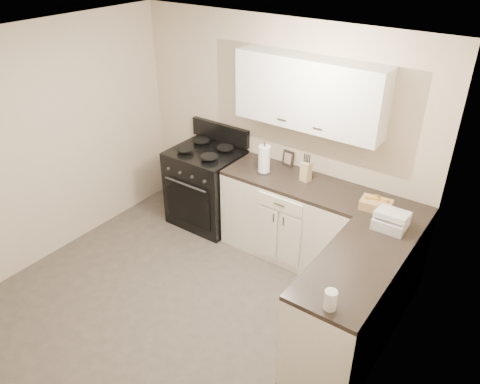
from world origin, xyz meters
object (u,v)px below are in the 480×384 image
Objects in this scene: paper_towel at (264,159)px; countertop_grill at (391,222)px; wicker_basket at (376,205)px; knife_block at (306,171)px; stove at (207,188)px.

countertop_grill is (1.49, -0.24, -0.10)m from paper_towel.
knife_block is at bearing 171.79° from wicker_basket.
paper_towel is 1.27m from wicker_basket.
knife_block is (1.28, 0.08, 0.59)m from stove.
countertop_grill is (0.22, -0.22, 0.00)m from wicker_basket.
wicker_basket is at bearing -1.22° from paper_towel.
knife_block reaches higher than wicker_basket.
countertop_grill is at bearing -6.23° from stove.
countertop_grill reaches higher than wicker_basket.
stove is 3.50× the size of wicker_basket.
stove is at bearing -167.35° from knife_block.
paper_towel is at bearing 178.78° from wicker_basket.
paper_towel is 1.10× the size of countertop_grill.
countertop_grill is (1.03, -0.33, -0.06)m from knife_block.
countertop_grill reaches higher than stove.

